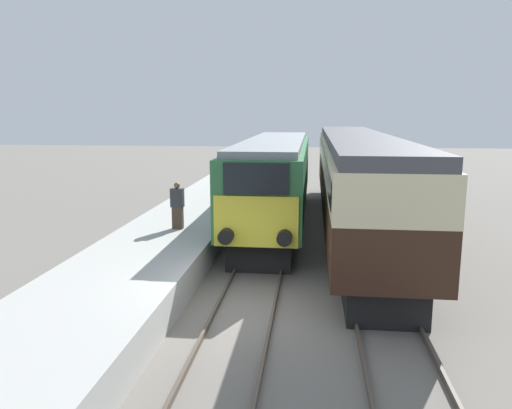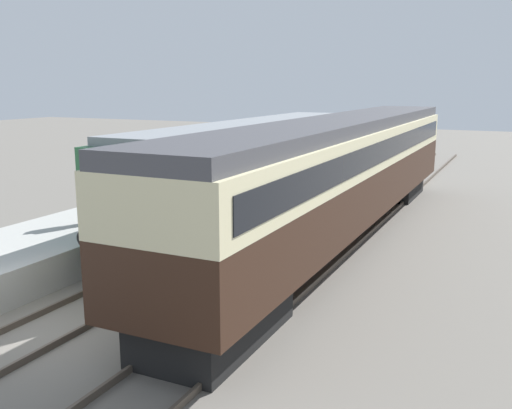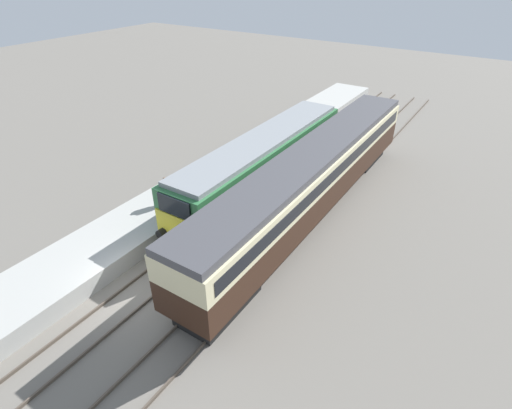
{
  "view_description": "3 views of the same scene",
  "coord_description": "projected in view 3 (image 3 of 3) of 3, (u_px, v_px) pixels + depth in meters",
  "views": [
    {
      "loc": [
        1.6,
        -11.42,
        4.91
      ],
      "look_at": [
        0.0,
        2.71,
        2.26
      ],
      "focal_mm": 35.0,
      "sensor_mm": 36.0,
      "label": 1
    },
    {
      "loc": [
        8.74,
        -7.99,
        5.04
      ],
      "look_at": [
        1.7,
        6.71,
        1.6
      ],
      "focal_mm": 40.0,
      "sensor_mm": 36.0,
      "label": 2
    },
    {
      "loc": [
        11.18,
        -7.85,
        12.45
      ],
      "look_at": [
        1.7,
        6.71,
        1.6
      ],
      "focal_mm": 28.0,
      "sensor_mm": 36.0,
      "label": 3
    }
  ],
  "objects": [
    {
      "name": "ground_plane",
      "position": [
        139.0,
        293.0,
        17.34
      ],
      "size": [
        120.0,
        120.0,
        0.0
      ],
      "primitive_type": "plane",
      "color": "slate"
    },
    {
      "name": "platform_left",
      "position": [
        199.0,
        187.0,
        24.32
      ],
      "size": [
        3.5,
        50.0,
        0.91
      ],
      "color": "#A8A8A3",
      "rests_on": "ground_plane"
    },
    {
      "name": "rails_near_track",
      "position": [
        211.0,
        234.0,
        20.86
      ],
      "size": [
        1.51,
        60.0,
        0.14
      ],
      "color": "#4C4238",
      "rests_on": "ground_plane"
    },
    {
      "name": "rails_far_track",
      "position": [
        266.0,
        257.0,
        19.29
      ],
      "size": [
        1.5,
        60.0,
        0.14
      ],
      "color": "#4C4238",
      "rests_on": "ground_plane"
    },
    {
      "name": "locomotive",
      "position": [
        263.0,
        163.0,
        23.4
      ],
      "size": [
        2.7,
        15.3,
        3.77
      ],
      "color": "black",
      "rests_on": "ground_plane"
    },
    {
      "name": "passenger_carriage",
      "position": [
        313.0,
        176.0,
        21.34
      ],
      "size": [
        2.75,
        21.16,
        4.01
      ],
      "color": "black",
      "rests_on": "ground_plane"
    },
    {
      "name": "person_on_platform",
      "position": [
        166.0,
        191.0,
        21.43
      ],
      "size": [
        0.44,
        0.26,
        1.63
      ],
      "color": "#473828",
      "rests_on": "platform_left"
    }
  ]
}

